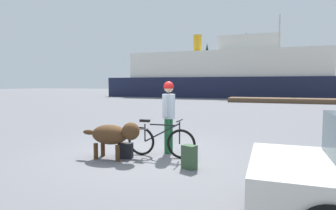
% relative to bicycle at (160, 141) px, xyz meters
% --- Properties ---
extents(ground_plane, '(160.00, 160.00, 0.00)m').
position_rel_bicycle_xyz_m(ground_plane, '(-0.32, 0.02, -0.38)').
color(ground_plane, slate).
extents(bicycle, '(1.70, 0.44, 0.90)m').
position_rel_bicycle_xyz_m(bicycle, '(0.00, 0.00, 0.00)').
color(bicycle, black).
rests_on(bicycle, ground_plane).
extents(person_cyclist, '(0.32, 0.53, 1.78)m').
position_rel_bicycle_xyz_m(person_cyclist, '(0.05, 0.47, 0.71)').
color(person_cyclist, '#19592D').
rests_on(person_cyclist, ground_plane).
extents(dog, '(1.46, 0.53, 0.87)m').
position_rel_bicycle_xyz_m(dog, '(-0.93, -0.52, 0.19)').
color(dog, '#472D19').
rests_on(dog, ground_plane).
extents(backpack, '(0.34, 0.29, 0.48)m').
position_rel_bicycle_xyz_m(backpack, '(0.89, -0.66, -0.13)').
color(backpack, '#334C33').
rests_on(backpack, ground_plane).
extents(handbag_pannier, '(0.34, 0.22, 0.35)m').
position_rel_bicycle_xyz_m(handbag_pannier, '(-0.72, -0.37, -0.20)').
color(handbag_pannier, black).
rests_on(handbag_pannier, ground_plane).
extents(dock_pier, '(13.34, 2.59, 0.40)m').
position_rel_bicycle_xyz_m(dock_pier, '(5.48, 21.86, -0.18)').
color(dock_pier, brown).
rests_on(dock_pier, ground_plane).
extents(ferry_boat, '(29.84, 7.32, 8.12)m').
position_rel_bicycle_xyz_m(ferry_boat, '(-2.88, 30.76, 2.43)').
color(ferry_boat, '#191E38').
rests_on(ferry_boat, ground_plane).
extents(sailboat_moored, '(7.45, 2.08, 9.49)m').
position_rel_bicycle_xyz_m(sailboat_moored, '(3.37, 28.60, 0.13)').
color(sailboat_moored, silver).
rests_on(sailboat_moored, ground_plane).
extents(pine_tree_far_left, '(3.22, 3.22, 8.45)m').
position_rel_bicycle_xyz_m(pine_tree_far_left, '(-10.80, 51.04, 4.98)').
color(pine_tree_far_left, '#4C331E').
rests_on(pine_tree_far_left, ground_plane).
extents(pine_tree_center, '(2.81, 2.81, 11.58)m').
position_rel_bicycle_xyz_m(pine_tree_center, '(-1.87, 50.55, 6.67)').
color(pine_tree_center, '#4C331E').
rests_on(pine_tree_center, ground_plane).
extents(pine_tree_mid_back, '(3.25, 3.25, 10.59)m').
position_rel_bicycle_xyz_m(pine_tree_mid_back, '(-10.62, 56.09, 6.26)').
color(pine_tree_mid_back, '#4C331E').
rests_on(pine_tree_mid_back, ground_plane).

